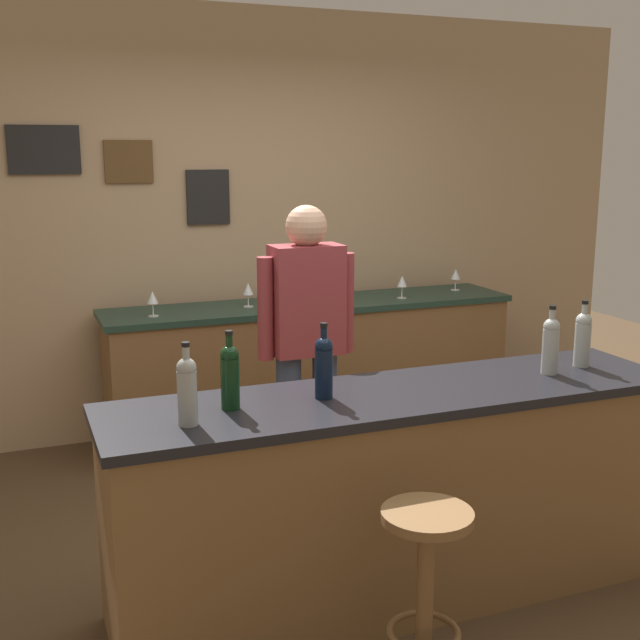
{
  "coord_description": "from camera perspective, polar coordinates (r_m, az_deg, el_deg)",
  "views": [
    {
      "loc": [
        -1.46,
        -3.2,
        1.89
      ],
      "look_at": [
        -0.02,
        0.45,
        1.05
      ],
      "focal_mm": 44.93,
      "sensor_mm": 36.0,
      "label": 1
    }
  ],
  "objects": [
    {
      "name": "wine_bottle_a",
      "position": [
        2.89,
        -9.44,
        -4.83
      ],
      "size": [
        0.07,
        0.07,
        0.31
      ],
      "color": "#999E99",
      "rests_on": "bar_counter"
    },
    {
      "name": "bar_stool",
      "position": [
        2.93,
        7.53,
        -17.23
      ],
      "size": [
        0.32,
        0.32,
        0.68
      ],
      "color": "brown",
      "rests_on": "ground_plane"
    },
    {
      "name": "wine_glass_e",
      "position": [
        5.8,
        9.64,
        3.18
      ],
      "size": [
        0.07,
        0.07,
        0.16
      ],
      "color": "silver",
      "rests_on": "side_counter"
    },
    {
      "name": "wine_glass_c",
      "position": [
        5.37,
        -0.59,
        2.64
      ],
      "size": [
        0.07,
        0.07,
        0.16
      ],
      "color": "silver",
      "rests_on": "side_counter"
    },
    {
      "name": "back_wall",
      "position": [
        5.45,
        -6.13,
        6.9
      ],
      "size": [
        6.0,
        0.09,
        2.8
      ],
      "color": "tan",
      "rests_on": "ground_plane"
    },
    {
      "name": "ground_plane",
      "position": [
        3.99,
        2.7,
        -16.18
      ],
      "size": [
        10.0,
        10.0,
        0.0
      ],
      "primitive_type": "plane",
      "color": "#4C3823"
    },
    {
      "name": "bar_counter",
      "position": [
        3.47,
        5.54,
        -12.32
      ],
      "size": [
        2.45,
        0.6,
        0.92
      ],
      "color": "brown",
      "rests_on": "ground_plane"
    },
    {
      "name": "side_counter",
      "position": [
        5.39,
        -0.56,
        -3.4
      ],
      "size": [
        2.75,
        0.56,
        0.9
      ],
      "color": "brown",
      "rests_on": "ground_plane"
    },
    {
      "name": "wine_glass_d",
      "position": [
        5.44,
        5.87,
        2.7
      ],
      "size": [
        0.07,
        0.07,
        0.16
      ],
      "color": "silver",
      "rests_on": "side_counter"
    },
    {
      "name": "wine_bottle_e",
      "position": [
        3.81,
        18.21,
        -1.17
      ],
      "size": [
        0.07,
        0.07,
        0.31
      ],
      "color": "#999E99",
      "rests_on": "bar_counter"
    },
    {
      "name": "wine_glass_a",
      "position": [
        4.92,
        -11.84,
        1.51
      ],
      "size": [
        0.07,
        0.07,
        0.16
      ],
      "color": "silver",
      "rests_on": "side_counter"
    },
    {
      "name": "wine_bottle_c",
      "position": [
        3.16,
        0.27,
        -3.21
      ],
      "size": [
        0.07,
        0.07,
        0.31
      ],
      "color": "black",
      "rests_on": "bar_counter"
    },
    {
      "name": "wine_glass_b",
      "position": [
        5.13,
        -5.14,
        2.15
      ],
      "size": [
        0.07,
        0.07,
        0.16
      ],
      "color": "silver",
      "rests_on": "side_counter"
    },
    {
      "name": "bartender",
      "position": [
        4.11,
        -0.95,
        -1.35
      ],
      "size": [
        0.52,
        0.21,
        1.62
      ],
      "color": "#384766",
      "rests_on": "ground_plane"
    },
    {
      "name": "wine_bottle_b",
      "position": [
        3.05,
        -6.43,
        -3.87
      ],
      "size": [
        0.07,
        0.07,
        0.31
      ],
      "color": "black",
      "rests_on": "bar_counter"
    },
    {
      "name": "wine_bottle_d",
      "position": [
        3.65,
        16.1,
        -1.62
      ],
      "size": [
        0.07,
        0.07,
        0.31
      ],
      "color": "#999E99",
      "rests_on": "bar_counter"
    }
  ]
}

